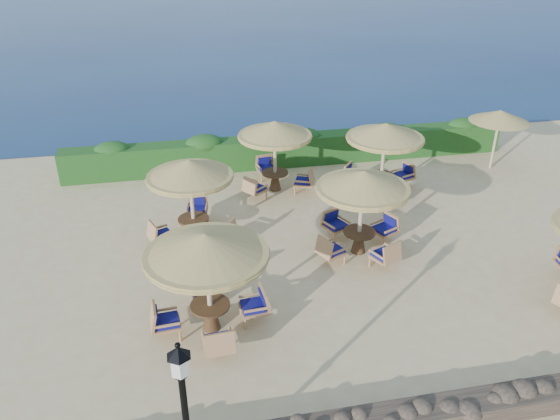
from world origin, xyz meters
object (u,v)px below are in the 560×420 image
object	(u,v)px
cafe_set_0	(207,264)
cafe_set_3	(191,184)
cafe_set_1	(362,198)
extra_parasol	(500,116)
cafe_set_4	(275,142)
cafe_set_5	(384,144)

from	to	relation	value
cafe_set_0	cafe_set_3	bearing A→B (deg)	91.81
cafe_set_1	cafe_set_3	xyz separation A→B (m)	(-4.77, 1.78, 0.06)
extra_parasol	cafe_set_1	world-z (taller)	cafe_set_1
cafe_set_1	cafe_set_0	bearing A→B (deg)	-150.32
extra_parasol	cafe_set_4	size ratio (longest dim) A/B	0.87
extra_parasol	cafe_set_0	size ratio (longest dim) A/B	0.82
cafe_set_0	cafe_set_1	bearing A→B (deg)	29.68
cafe_set_1	cafe_set_3	size ratio (longest dim) A/B	1.03
extra_parasol	cafe_set_4	bearing A→B (deg)	-178.18
cafe_set_3	cafe_set_0	bearing A→B (deg)	-88.19
cafe_set_0	cafe_set_5	world-z (taller)	same
cafe_set_4	cafe_set_3	bearing A→B (deg)	-136.63
cafe_set_5	cafe_set_0	bearing A→B (deg)	-136.50
extra_parasol	cafe_set_5	size ratio (longest dim) A/B	0.85
extra_parasol	cafe_set_0	world-z (taller)	cafe_set_0
cafe_set_1	cafe_set_4	xyz separation A→B (m)	(-1.63, 4.75, 0.07)
cafe_set_3	cafe_set_4	distance (m)	4.32
extra_parasol	cafe_set_3	bearing A→B (deg)	-164.92
cafe_set_3	cafe_set_4	bearing A→B (deg)	43.37
extra_parasol	cafe_set_3	world-z (taller)	cafe_set_3
cafe_set_3	cafe_set_5	bearing A→B (deg)	15.99
extra_parasol	cafe_set_1	size ratio (longest dim) A/B	0.85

